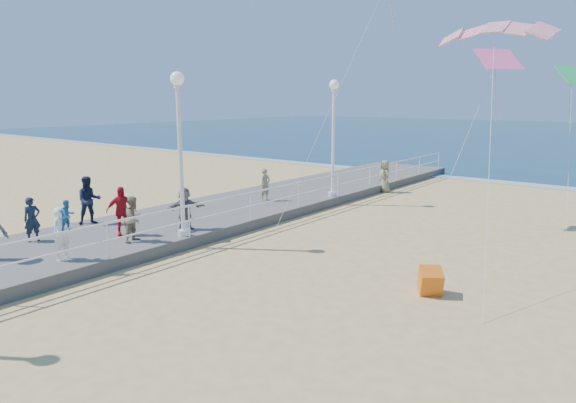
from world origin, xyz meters
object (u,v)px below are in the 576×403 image
Objects in this scene: spectator_7 at (89,200)px; woman_holding_toddler at (62,234)px; box_kite at (430,283)px; lamp_post_far at (333,126)px; spectator_6 at (265,185)px; spectator_3 at (121,211)px; beach_walker_c at (385,176)px; spectator_1 at (134,219)px; lamp_post_mid at (180,137)px; spectator_0 at (32,219)px; spectator_5 at (185,209)px; toddler_held at (68,215)px.

woman_holding_toddler is at bearing -107.90° from spectator_7.
box_kite is (12.12, 2.04, -0.97)m from spectator_7.
lamp_post_far is at bearing 1.27° from spectator_7.
spectator_7 reaches higher than spectator_6.
spectator_3 is 0.94× the size of spectator_7.
woman_holding_toddler is 0.92× the size of spectator_3.
lamp_post_far is at bearing -12.45° from woman_holding_toddler.
spectator_3 is at bearing -99.30° from lamp_post_far.
woman_holding_toddler is at bearing -56.96° from beach_walker_c.
spectator_1 is at bearing -69.32° from spectator_3.
beach_walker_c is (2.20, 7.12, -0.27)m from spectator_6.
spectator_7 reaches higher than woman_holding_toddler.
spectator_3 is (-1.00, 2.62, 0.07)m from woman_holding_toddler.
lamp_post_far is 11.01m from spectator_7.
box_kite is at bearing -70.62° from woman_holding_toddler.
lamp_post_mid is 3.72× the size of spectator_0.
lamp_post_mid is 3.52× the size of woman_holding_toddler.
spectator_5 is at bearing -10.37° from woman_holding_toddler.
box_kite is (9.93, -5.20, -0.82)m from spectator_6.
spectator_5 is at bearing 148.88° from box_kite.
woman_holding_toddler is (-0.67, -3.82, -2.51)m from lamp_post_mid.
lamp_post_far reaches higher than spectator_1.
woman_holding_toddler is 2.52× the size of box_kite.
box_kite is (8.77, 0.44, -0.84)m from spectator_5.
toddler_held is at bearing -122.92° from spectator_3.
spectator_1 is 9.25m from box_kite.
box_kite is (8.88, 2.44, -0.83)m from spectator_1.
woman_holding_toddler reaches higher than spectator_0.
woman_holding_toddler reaches higher than box_kite.
beach_walker_c is at bearing 16.11° from spectator_5.
lamp_post_far is 6.08× the size of toddler_held.
lamp_post_mid reaches higher than spectator_1.
spectator_7 is 1.03× the size of beach_walker_c.
lamp_post_mid is at bearing -22.25° from spectator_3.
box_kite is at bearing -57.61° from spectator_7.
toddler_held is at bearing -90.14° from spectator_0.
spectator_1 is 2.44× the size of box_kite.
spectator_5 is at bearing -94.07° from lamp_post_far.
spectator_1 is at bearing -117.04° from lamp_post_mid.
lamp_post_mid is 3.12× the size of beach_walker_c.
spectator_7 is 12.33m from box_kite.
spectator_1 is at bearing -4.59° from toddler_held.
toddler_held is 10.01m from spectator_6.
lamp_post_far reaches higher than toddler_held.
beach_walker_c is (1.15, 14.76, -0.28)m from spectator_1.
spectator_1 is 0.98m from spectator_3.
beach_walker_c reaches higher than box_kite.
spectator_6 reaches higher than box_kite.
spectator_3 is at bearing 158.86° from box_kite.
lamp_post_far is 8.87× the size of box_kite.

